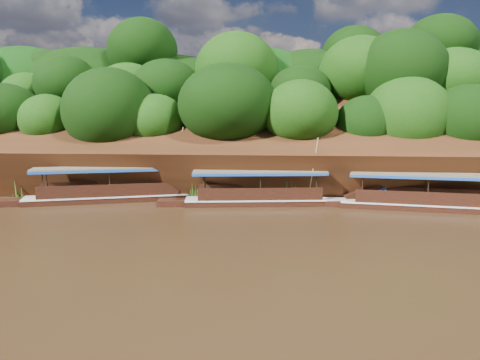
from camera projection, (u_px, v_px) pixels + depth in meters
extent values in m
plane|color=black|center=(258.00, 230.00, 26.68)|extent=(160.00, 160.00, 0.00)
cube|color=black|center=(273.00, 152.00, 42.04)|extent=(120.00, 16.12, 13.64)
cube|color=black|center=(277.00, 178.00, 52.31)|extent=(120.00, 24.00, 12.00)
ellipsoid|color=#123609|center=(1.00, 97.00, 50.91)|extent=(20.00, 10.00, 8.00)
ellipsoid|color=#123609|center=(205.00, 152.00, 41.77)|extent=(18.00, 8.00, 6.40)
ellipsoid|color=#123609|center=(277.00, 93.00, 48.27)|extent=(24.00, 11.00, 8.40)
cube|color=black|center=(438.00, 210.00, 32.77)|extent=(13.49, 4.41, 0.93)
cube|color=silver|center=(439.00, 204.00, 32.72)|extent=(13.50, 4.48, 0.10)
cube|color=brown|center=(427.00, 174.00, 32.71)|extent=(10.70, 4.28, 0.12)
cube|color=#174899|center=(427.00, 176.00, 32.72)|extent=(10.70, 4.28, 0.19)
cube|color=black|center=(269.00, 205.00, 35.10)|extent=(12.75, 4.42, 0.94)
cube|color=silver|center=(269.00, 199.00, 35.05)|extent=(12.76, 4.49, 0.10)
cube|color=black|center=(362.00, 194.00, 35.38)|extent=(3.23, 2.21, 1.77)
cube|color=#174899|center=(372.00, 190.00, 35.38)|extent=(1.83, 2.03, 0.64)
cube|color=#B61B14|center=(372.00, 195.00, 35.42)|extent=(1.83, 2.03, 0.64)
cube|color=brown|center=(259.00, 171.00, 34.77)|extent=(10.13, 4.29, 0.13)
cube|color=#174899|center=(259.00, 173.00, 34.78)|extent=(10.13, 4.29, 0.19)
cylinder|color=tan|center=(313.00, 168.00, 34.31)|extent=(0.70, 0.83, 4.56)
cube|color=black|center=(122.00, 201.00, 36.82)|extent=(14.25, 7.73, 0.98)
cube|color=silver|center=(122.00, 195.00, 36.77)|extent=(14.28, 7.80, 0.11)
cube|color=black|center=(222.00, 188.00, 38.89)|extent=(3.82, 2.96, 1.94)
cube|color=#174899|center=(233.00, 183.00, 39.09)|extent=(2.35, 2.41, 0.72)
cube|color=#B61B14|center=(233.00, 188.00, 39.13)|extent=(2.35, 2.41, 0.72)
cube|color=brown|center=(109.00, 168.00, 36.27)|extent=(11.49, 6.87, 0.13)
cube|color=#174899|center=(109.00, 170.00, 36.29)|extent=(11.49, 6.87, 0.20)
cylinder|color=tan|center=(177.00, 159.00, 37.40)|extent=(0.69, 1.99, 5.11)
cone|color=#306419|center=(16.00, 187.00, 38.50)|extent=(1.50, 1.50, 1.71)
cone|color=#306419|center=(112.00, 187.00, 37.52)|extent=(1.50, 1.50, 2.05)
cone|color=#306419|center=(195.00, 193.00, 36.20)|extent=(1.50, 1.50, 1.47)
cone|color=#306419|center=(291.00, 191.00, 35.43)|extent=(1.50, 1.50, 1.89)
cone|color=#306419|center=(349.00, 190.00, 35.67)|extent=(1.50, 1.50, 2.07)
cone|color=#306419|center=(446.00, 194.00, 34.51)|extent=(1.50, 1.50, 1.80)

